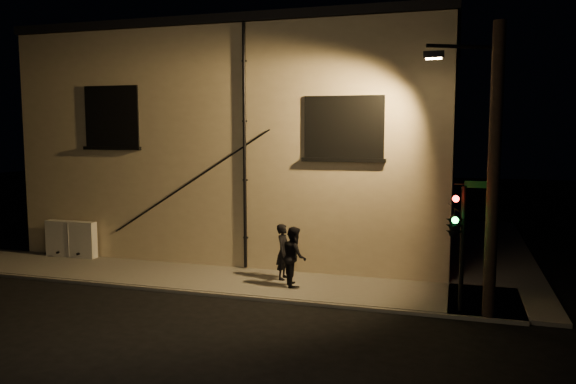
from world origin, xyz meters
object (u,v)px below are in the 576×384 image
(traffic_signal, at_px, (455,224))
(streetlamp_pole, at_px, (490,166))
(pedestrian_b, at_px, (294,256))
(pedestrian_a, at_px, (283,252))
(utility_cabinet, at_px, (71,239))

(traffic_signal, relative_size, streetlamp_pole, 0.46)
(pedestrian_b, relative_size, traffic_signal, 0.53)
(streetlamp_pole, bearing_deg, pedestrian_b, 167.89)
(pedestrian_a, distance_m, streetlamp_pole, 7.01)
(pedestrian_b, distance_m, traffic_signal, 5.05)
(utility_cabinet, distance_m, pedestrian_a, 8.67)
(pedestrian_a, distance_m, pedestrian_b, 0.84)
(traffic_signal, distance_m, streetlamp_pole, 1.74)
(utility_cabinet, xyz_separation_m, pedestrian_a, (8.64, -0.72, 0.21))
(pedestrian_b, relative_size, streetlamp_pole, 0.24)
(traffic_signal, xyz_separation_m, streetlamp_pole, (0.82, -0.02, 1.54))
(pedestrian_a, height_order, streetlamp_pole, streetlamp_pole)
(traffic_signal, height_order, streetlamp_pole, streetlamp_pole)
(utility_cabinet, xyz_separation_m, pedestrian_b, (9.19, -1.35, 0.24))
(pedestrian_b, bearing_deg, streetlamp_pole, -126.77)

